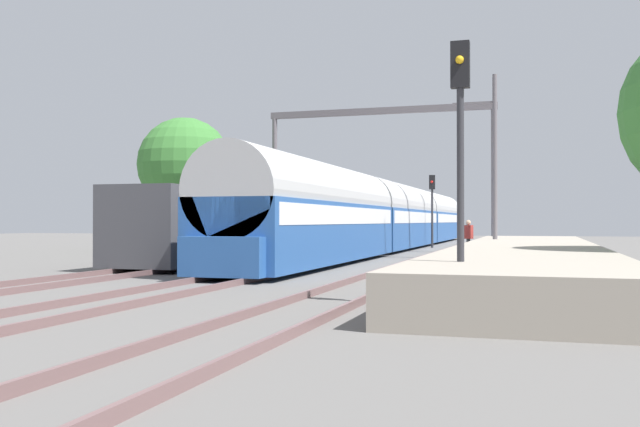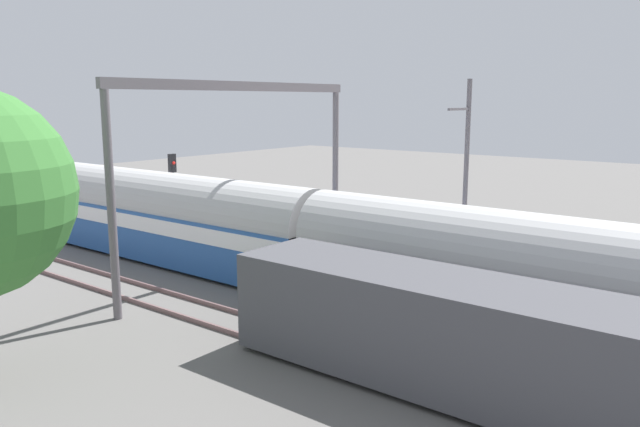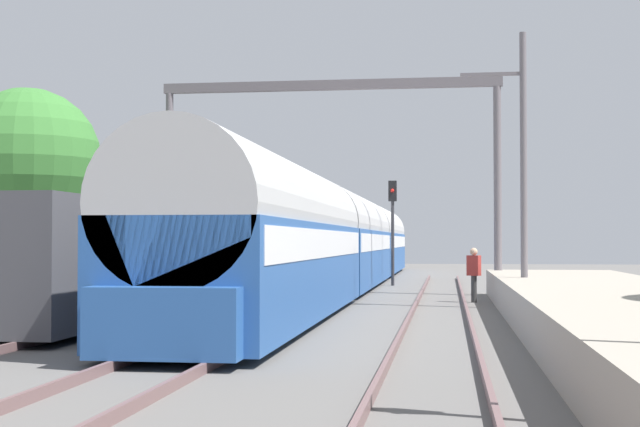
{
  "view_description": "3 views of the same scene",
  "coord_description": "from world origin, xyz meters",
  "px_view_note": "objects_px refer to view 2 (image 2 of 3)",
  "views": [
    {
      "loc": [
        8.14,
        -22.34,
        1.68
      ],
      "look_at": [
        0.0,
        4.18,
        1.98
      ],
      "focal_mm": 39.52,
      "sensor_mm": 36.0,
      "label": 1
    },
    {
      "loc": [
        -17.52,
        -2.23,
        7.17
      ],
      "look_at": [
        0.88,
        12.06,
        2.9
      ],
      "focal_mm": 34.95,
      "sensor_mm": 36.0,
      "label": 2
    },
    {
      "loc": [
        4.28,
        -18.53,
        1.96
      ],
      "look_at": [
        0.0,
        12.63,
        2.88
      ],
      "focal_mm": 52.11,
      "sensor_mm": 36.0,
      "label": 3
    }
  ],
  "objects_px": {
    "freight_car": "(470,340)",
    "catenary_gantry": "(244,139)",
    "person_crossing": "(394,244)",
    "passenger_train": "(174,218)",
    "railway_signal_far": "(173,187)"
  },
  "relations": [
    {
      "from": "passenger_train",
      "to": "person_crossing",
      "type": "distance_m",
      "value": 9.82
    },
    {
      "from": "person_crossing",
      "to": "freight_car",
      "type": "bearing_deg",
      "value": 66.6
    },
    {
      "from": "person_crossing",
      "to": "passenger_train",
      "type": "bearing_deg",
      "value": -31.8
    },
    {
      "from": "passenger_train",
      "to": "freight_car",
      "type": "bearing_deg",
      "value": -104.26
    },
    {
      "from": "passenger_train",
      "to": "person_crossing",
      "type": "height_order",
      "value": "passenger_train"
    },
    {
      "from": "passenger_train",
      "to": "railway_signal_far",
      "type": "height_order",
      "value": "railway_signal_far"
    },
    {
      "from": "person_crossing",
      "to": "railway_signal_far",
      "type": "distance_m",
      "value": 11.32
    },
    {
      "from": "railway_signal_far",
      "to": "catenary_gantry",
      "type": "xyz_separation_m",
      "value": [
        -1.92,
        -6.82,
        2.68
      ]
    },
    {
      "from": "person_crossing",
      "to": "railway_signal_far",
      "type": "relative_size",
      "value": 0.38
    },
    {
      "from": "passenger_train",
      "to": "person_crossing",
      "type": "relative_size",
      "value": 28.44
    },
    {
      "from": "freight_car",
      "to": "person_crossing",
      "type": "distance_m",
      "value": 11.98
    },
    {
      "from": "railway_signal_far",
      "to": "freight_car",
      "type": "bearing_deg",
      "value": -108.06
    },
    {
      "from": "freight_car",
      "to": "catenary_gantry",
      "type": "xyz_separation_m",
      "value": [
        4.07,
        11.55,
        4.16
      ]
    },
    {
      "from": "freight_car",
      "to": "railway_signal_far",
      "type": "xyz_separation_m",
      "value": [
        5.99,
        18.37,
        1.49
      ]
    },
    {
      "from": "passenger_train",
      "to": "freight_car",
      "type": "relative_size",
      "value": 3.78
    }
  ]
}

